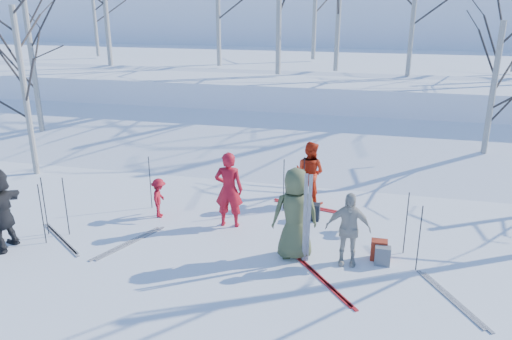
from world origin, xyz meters
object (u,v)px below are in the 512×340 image
(backpack_red, at_px, (379,250))
(skier_cream_east, at_px, (348,229))
(skier_olive_center, at_px, (295,214))
(skier_red_north, at_px, (229,190))
(backpack_grey, at_px, (383,256))
(skier_grey_west, at_px, (0,209))
(backpack_dark, at_px, (312,212))
(skier_red_seated, at_px, (159,198))
(skier_redor_behind, at_px, (310,173))
(dog, at_px, (352,223))

(backpack_red, bearing_deg, skier_cream_east, -153.91)
(backpack_red, bearing_deg, skier_olive_center, -170.89)
(skier_olive_center, height_order, skier_red_north, skier_olive_center)
(skier_red_north, bearing_deg, backpack_grey, 158.34)
(skier_grey_west, distance_m, backpack_dark, 6.77)
(skier_olive_center, xyz_separation_m, skier_cream_east, (1.05, -0.04, -0.19))
(skier_cream_east, relative_size, backpack_dark, 3.73)
(skier_olive_center, height_order, skier_red_seated, skier_olive_center)
(skier_olive_center, bearing_deg, skier_redor_behind, -105.30)
(skier_red_seated, distance_m, skier_grey_west, 3.38)
(backpack_dark, bearing_deg, skier_cream_east, -64.12)
(skier_olive_center, height_order, skier_redor_behind, skier_olive_center)
(backpack_red, xyz_separation_m, backpack_dark, (-1.54, 1.60, -0.01))
(skier_cream_east, xyz_separation_m, backpack_grey, (0.69, 0.11, -0.56))
(dog, bearing_deg, skier_red_north, -4.96)
(backpack_grey, bearing_deg, skier_olive_center, -177.47)
(skier_olive_center, distance_m, skier_red_north, 2.02)
(skier_cream_east, bearing_deg, backpack_dark, 111.36)
(backpack_red, bearing_deg, backpack_grey, -68.75)
(skier_grey_west, relative_size, dog, 3.16)
(backpack_dark, bearing_deg, skier_grey_west, -154.13)
(skier_olive_center, distance_m, skier_red_seated, 3.68)
(skier_red_north, distance_m, backpack_grey, 3.65)
(backpack_grey, bearing_deg, backpack_dark, 132.10)
(skier_grey_west, bearing_deg, skier_redor_behind, 121.13)
(backpack_grey, height_order, backpack_dark, backpack_dark)
(skier_olive_center, bearing_deg, dog, -145.38)
(skier_redor_behind, distance_m, skier_red_seated, 3.78)
(skier_cream_east, distance_m, dog, 1.49)
(backpack_red, bearing_deg, skier_red_north, 166.00)
(skier_red_seated, distance_m, dog, 4.54)
(skier_red_north, distance_m, dog, 2.85)
(skier_cream_east, distance_m, skier_grey_west, 7.06)
(backpack_red, height_order, backpack_dark, backpack_red)
(skier_red_north, xyz_separation_m, skier_grey_west, (-4.24, -2.18, -0.00))
(backpack_grey, bearing_deg, skier_red_seated, 167.87)
(backpack_dark, bearing_deg, skier_red_seated, -169.32)
(skier_redor_behind, relative_size, backpack_grey, 4.27)
(backpack_red, bearing_deg, dog, 118.49)
(skier_grey_west, bearing_deg, backpack_dark, 112.81)
(skier_red_seated, xyz_separation_m, backpack_grey, (5.19, -1.12, -0.29))
(backpack_grey, bearing_deg, backpack_red, 111.25)
(skier_grey_west, distance_m, backpack_red, 7.75)
(skier_cream_east, bearing_deg, skier_red_seated, 160.19)
(dog, bearing_deg, backpack_dark, -38.27)
(backpack_grey, distance_m, backpack_dark, 2.41)
(skier_redor_behind, bearing_deg, backpack_red, 144.62)
(skier_olive_center, xyz_separation_m, skier_grey_west, (-5.94, -1.07, -0.05))
(skier_grey_west, distance_m, backpack_grey, 7.79)
(skier_cream_east, bearing_deg, skier_red_north, 152.85)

